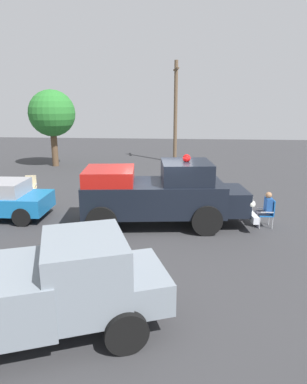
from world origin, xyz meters
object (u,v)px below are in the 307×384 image
at_px(utility_pole, 176,111).
at_px(lawn_chair_near_truck, 269,211).
at_px(parked_pickup, 38,289).
at_px(lawn_chair_by_car, 75,238).
at_px(lawn_chair_spare, 31,185).
at_px(vintage_fire_truck, 160,193).
at_px(oak_tree_left, 52,114).
at_px(spectator_seated, 265,208).

bearing_deg(utility_pole, lawn_chair_near_truck, 15.51).
relative_size(parked_pickup, lawn_chair_by_car, 5.03).
bearing_deg(utility_pole, lawn_chair_spare, -32.24).
bearing_deg(vintage_fire_truck, lawn_chair_spare, -117.06).
height_order(lawn_chair_by_car, lawn_chair_spare, same).
bearing_deg(lawn_chair_near_truck, lawn_chair_by_car, -63.59).
xyz_separation_m(lawn_chair_by_car, lawn_chair_spare, (-6.10, -4.05, 0.00)).
height_order(oak_tree_left, utility_pole, utility_pole).
relative_size(lawn_chair_near_truck, oak_tree_left, 0.20).
relative_size(parked_pickup, lawn_chair_spare, 5.03).
height_order(lawn_chair_near_truck, oak_tree_left, oak_tree_left).
relative_size(parked_pickup, lawn_chair_near_truck, 5.03).
xyz_separation_m(spectator_seated, utility_pole, (-13.31, -3.56, 3.03)).
xyz_separation_m(parked_pickup, spectator_seated, (-6.36, 5.59, -0.29)).
bearing_deg(lawn_chair_by_car, vintage_fire_truck, 142.31).
bearing_deg(lawn_chair_near_truck, lawn_chair_spare, -106.84).
height_order(parked_pickup, oak_tree_left, oak_tree_left).
height_order(vintage_fire_truck, spectator_seated, vintage_fire_truck).
relative_size(lawn_chair_near_truck, spectator_seated, 0.79).
height_order(spectator_seated, utility_pole, utility_pole).
bearing_deg(parked_pickup, lawn_chair_by_car, -173.38).
bearing_deg(lawn_chair_by_car, oak_tree_left, -157.28).
height_order(vintage_fire_truck, lawn_chair_spare, vintage_fire_truck).
distance_m(lawn_chair_near_truck, spectator_seated, 0.17).
xyz_separation_m(parked_pickup, lawn_chair_near_truck, (-6.36, 5.72, -0.40)).
relative_size(lawn_chair_by_car, lawn_chair_spare, 1.00).
bearing_deg(vintage_fire_truck, parked_pickup, -16.53).
relative_size(parked_pickup, spectator_seated, 3.97).
bearing_deg(vintage_fire_truck, utility_pole, 179.26).
distance_m(parked_pickup, lawn_chair_near_truck, 8.56).
bearing_deg(utility_pole, spectator_seated, 14.98).
relative_size(lawn_chair_near_truck, utility_pole, 0.14).
height_order(spectator_seated, oak_tree_left, oak_tree_left).
bearing_deg(lawn_chair_by_car, lawn_chair_near_truck, 116.41).
bearing_deg(spectator_seated, vintage_fire_truck, -87.96).
bearing_deg(utility_pole, lawn_chair_by_car, -8.39).
bearing_deg(utility_pole, oak_tree_left, -74.40).
bearing_deg(lawn_chair_by_car, parked_pickup, 6.62).
distance_m(vintage_fire_truck, parked_pickup, 6.50).
distance_m(lawn_chair_by_car, spectator_seated, 6.70).
relative_size(lawn_chair_near_truck, lawn_chair_by_car, 1.00).
bearing_deg(lawn_chair_by_car, utility_pole, 171.61).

